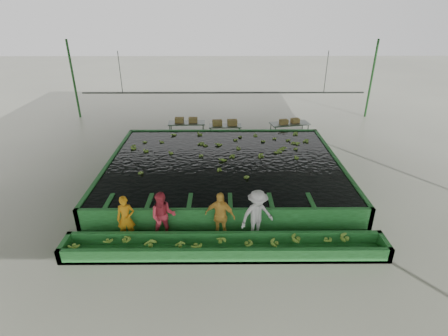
{
  "coord_description": "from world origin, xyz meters",
  "views": [
    {
      "loc": [
        -0.09,
        -12.26,
        7.1
      ],
      "look_at": [
        0.0,
        0.5,
        1.0
      ],
      "focal_mm": 28.0,
      "sensor_mm": 36.0,
      "label": 1
    }
  ],
  "objects_px": {
    "sorting_trough": "(225,247)",
    "box_stack_right": "(289,123)",
    "worker_d": "(257,215)",
    "box_stack_left": "(186,122)",
    "packing_table_left": "(187,130)",
    "worker_a": "(126,218)",
    "worker_b": "(163,217)",
    "packing_table_mid": "(225,132)",
    "worker_c": "(220,216)",
    "box_stack_mid": "(225,125)",
    "packing_table_right": "(289,131)",
    "flotation_tank": "(224,169)"
  },
  "relations": [
    {
      "from": "sorting_trough",
      "to": "box_stack_right",
      "type": "relative_size",
      "value": 8.72
    },
    {
      "from": "worker_d",
      "to": "box_stack_left",
      "type": "relative_size",
      "value": 1.42
    },
    {
      "from": "packing_table_left",
      "to": "worker_a",
      "type": "bearing_deg",
      "value": -96.76
    },
    {
      "from": "worker_b",
      "to": "worker_a",
      "type": "bearing_deg",
      "value": 171.71
    },
    {
      "from": "packing_table_left",
      "to": "packing_table_mid",
      "type": "xyz_separation_m",
      "value": [
        2.18,
        -0.21,
        -0.06
      ]
    },
    {
      "from": "worker_d",
      "to": "packing_table_mid",
      "type": "height_order",
      "value": "worker_d"
    },
    {
      "from": "box_stack_right",
      "to": "sorting_trough",
      "type": "bearing_deg",
      "value": -110.38
    },
    {
      "from": "worker_c",
      "to": "box_stack_mid",
      "type": "bearing_deg",
      "value": 104.72
    },
    {
      "from": "sorting_trough",
      "to": "box_stack_mid",
      "type": "height_order",
      "value": "box_stack_mid"
    },
    {
      "from": "worker_a",
      "to": "box_stack_left",
      "type": "distance_m",
      "value": 9.51
    },
    {
      "from": "packing_table_right",
      "to": "packing_table_left",
      "type": "bearing_deg",
      "value": 177.43
    },
    {
      "from": "box_stack_right",
      "to": "packing_table_mid",
      "type": "bearing_deg",
      "value": 178.41
    },
    {
      "from": "packing_table_left",
      "to": "box_stack_mid",
      "type": "xyz_separation_m",
      "value": [
        2.15,
        -0.16,
        0.35
      ]
    },
    {
      "from": "worker_b",
      "to": "packing_table_left",
      "type": "xyz_separation_m",
      "value": [
        -0.09,
        9.43,
        -0.39
      ]
    },
    {
      "from": "worker_a",
      "to": "box_stack_right",
      "type": "distance_m",
      "value": 11.41
    },
    {
      "from": "worker_a",
      "to": "box_stack_left",
      "type": "height_order",
      "value": "worker_a"
    },
    {
      "from": "worker_c",
      "to": "worker_d",
      "type": "bearing_deg",
      "value": 16.19
    },
    {
      "from": "worker_b",
      "to": "box_stack_left",
      "type": "xyz_separation_m",
      "value": [
        -0.11,
        9.44,
        0.08
      ]
    },
    {
      "from": "worker_b",
      "to": "packing_table_left",
      "type": "bearing_deg",
      "value": 82.24
    },
    {
      "from": "worker_a",
      "to": "packing_table_mid",
      "type": "bearing_deg",
      "value": 60.34
    },
    {
      "from": "packing_table_right",
      "to": "packing_table_mid",
      "type": "bearing_deg",
      "value": 179.29
    },
    {
      "from": "worker_d",
      "to": "packing_table_left",
      "type": "distance_m",
      "value": 9.93
    },
    {
      "from": "sorting_trough",
      "to": "worker_a",
      "type": "distance_m",
      "value": 3.33
    },
    {
      "from": "sorting_trough",
      "to": "worker_d",
      "type": "height_order",
      "value": "worker_d"
    },
    {
      "from": "worker_a",
      "to": "worker_d",
      "type": "relative_size",
      "value": 0.88
    },
    {
      "from": "worker_b",
      "to": "packing_table_left",
      "type": "relative_size",
      "value": 0.83
    },
    {
      "from": "sorting_trough",
      "to": "packing_table_right",
      "type": "bearing_deg",
      "value": 69.56
    },
    {
      "from": "packing_table_left",
      "to": "packing_table_mid",
      "type": "height_order",
      "value": "packing_table_left"
    },
    {
      "from": "flotation_tank",
      "to": "worker_c",
      "type": "xyz_separation_m",
      "value": [
        -0.15,
        -4.3,
        0.41
      ]
    },
    {
      "from": "worker_c",
      "to": "packing_table_right",
      "type": "distance_m",
      "value": 9.96
    },
    {
      "from": "packing_table_left",
      "to": "packing_table_mid",
      "type": "bearing_deg",
      "value": -5.63
    },
    {
      "from": "flotation_tank",
      "to": "packing_table_mid",
      "type": "distance_m",
      "value": 4.91
    },
    {
      "from": "flotation_tank",
      "to": "packing_table_mid",
      "type": "height_order",
      "value": "flotation_tank"
    },
    {
      "from": "worker_a",
      "to": "sorting_trough",
      "type": "bearing_deg",
      "value": -24.06
    },
    {
      "from": "packing_table_left",
      "to": "packing_table_right",
      "type": "bearing_deg",
      "value": -2.57
    },
    {
      "from": "packing_table_mid",
      "to": "box_stack_right",
      "type": "relative_size",
      "value": 1.57
    },
    {
      "from": "packing_table_left",
      "to": "box_stack_mid",
      "type": "distance_m",
      "value": 2.19
    },
    {
      "from": "packing_table_left",
      "to": "box_stack_mid",
      "type": "bearing_deg",
      "value": -4.29
    },
    {
      "from": "sorting_trough",
      "to": "packing_table_left",
      "type": "bearing_deg",
      "value": 101.44
    },
    {
      "from": "box_stack_mid",
      "to": "packing_table_mid",
      "type": "bearing_deg",
      "value": -65.35
    },
    {
      "from": "worker_a",
      "to": "worker_d",
      "type": "bearing_deg",
      "value": -9.97
    },
    {
      "from": "worker_c",
      "to": "box_stack_right",
      "type": "bearing_deg",
      "value": 83.36
    },
    {
      "from": "worker_c",
      "to": "packing_table_left",
      "type": "bearing_deg",
      "value": 117.68
    },
    {
      "from": "packing_table_left",
      "to": "packing_table_right",
      "type": "height_order",
      "value": "packing_table_right"
    },
    {
      "from": "worker_a",
      "to": "packing_table_mid",
      "type": "distance_m",
      "value": 9.79
    },
    {
      "from": "packing_table_left",
      "to": "box_stack_left",
      "type": "distance_m",
      "value": 0.47
    },
    {
      "from": "packing_table_left",
      "to": "packing_table_mid",
      "type": "distance_m",
      "value": 2.19
    },
    {
      "from": "flotation_tank",
      "to": "packing_table_mid",
      "type": "bearing_deg",
      "value": 88.73
    },
    {
      "from": "worker_a",
      "to": "packing_table_right",
      "type": "xyz_separation_m",
      "value": [
        6.9,
        9.17,
        -0.3
      ]
    },
    {
      "from": "worker_a",
      "to": "box_stack_mid",
      "type": "xyz_separation_m",
      "value": [
        3.27,
        9.26,
        0.04
      ]
    }
  ]
}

